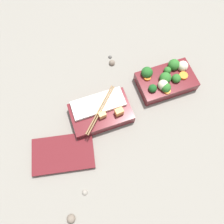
% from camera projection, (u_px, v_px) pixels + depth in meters
% --- Properties ---
extents(ground_plane, '(3.00, 3.00, 0.00)m').
position_uv_depth(ground_plane, '(137.00, 99.00, 0.80)').
color(ground_plane, gray).
extents(bento_tray_vegetable, '(0.21, 0.13, 0.07)m').
position_uv_depth(bento_tray_vegetable, '(166.00, 80.00, 0.80)').
color(bento_tray_vegetable, maroon).
rests_on(bento_tray_vegetable, ground_plane).
extents(bento_tray_rice, '(0.21, 0.15, 0.07)m').
position_uv_depth(bento_tray_rice, '(101.00, 112.00, 0.76)').
color(bento_tray_rice, maroon).
rests_on(bento_tray_rice, ground_plane).
extents(bento_lid, '(0.22, 0.16, 0.02)m').
position_uv_depth(bento_lid, '(63.00, 154.00, 0.72)').
color(bento_lid, maroon).
rests_on(bento_lid, ground_plane).
extents(pebble_0, '(0.02, 0.02, 0.02)m').
position_uv_depth(pebble_0, '(112.00, 63.00, 0.86)').
color(pebble_0, '#7A6B5B').
rests_on(pebble_0, ground_plane).
extents(pebble_1, '(0.03, 0.03, 0.03)m').
position_uv_depth(pebble_1, '(71.00, 219.00, 0.65)').
color(pebble_1, '#7A6B5B').
rests_on(pebble_1, ground_plane).
extents(pebble_2, '(0.02, 0.02, 0.02)m').
position_uv_depth(pebble_2, '(85.00, 192.00, 0.68)').
color(pebble_2, gray).
rests_on(pebble_2, ground_plane).
extents(pebble_3, '(0.02, 0.02, 0.02)m').
position_uv_depth(pebble_3, '(110.00, 57.00, 0.87)').
color(pebble_3, '#595651').
rests_on(pebble_3, ground_plane).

